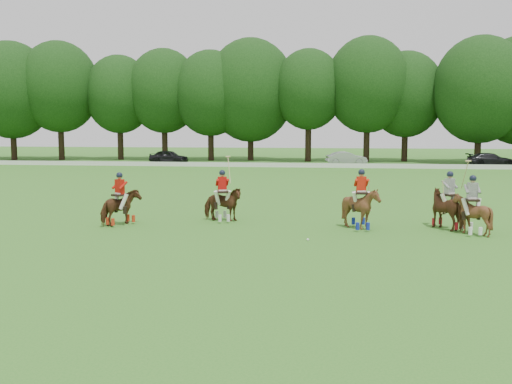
# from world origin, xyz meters

# --- Properties ---
(ground) EXTENTS (180.00, 180.00, 0.00)m
(ground) POSITION_xyz_m (0.00, 0.00, 0.00)
(ground) COLOR #317521
(ground) RESTS_ON ground
(tree_line) EXTENTS (117.98, 14.32, 14.75)m
(tree_line) POSITION_xyz_m (0.26, 48.05, 8.23)
(tree_line) COLOR black
(tree_line) RESTS_ON ground
(boundary_rail) EXTENTS (120.00, 0.10, 0.44)m
(boundary_rail) POSITION_xyz_m (0.00, 38.00, 0.22)
(boundary_rail) COLOR white
(boundary_rail) RESTS_ON ground
(car_left) EXTENTS (4.53, 2.48, 1.46)m
(car_left) POSITION_xyz_m (-15.09, 42.50, 0.73)
(car_left) COLOR black
(car_left) RESTS_ON ground
(car_mid) EXTENTS (4.44, 2.26, 1.40)m
(car_mid) POSITION_xyz_m (4.23, 42.50, 0.70)
(car_mid) COLOR #ABACB1
(car_mid) RESTS_ON ground
(car_right) EXTENTS (4.79, 2.28, 1.35)m
(car_right) POSITION_xyz_m (18.80, 42.50, 0.67)
(car_right) COLOR black
(car_right) RESTS_ON ground
(polo_red_a) EXTENTS (1.52, 1.87, 2.17)m
(polo_red_a) POSITION_xyz_m (-5.81, 3.75, 0.77)
(polo_red_a) COLOR #512715
(polo_red_a) RESTS_ON ground
(polo_red_b) EXTENTS (1.77, 1.64, 2.73)m
(polo_red_b) POSITION_xyz_m (-1.85, 5.24, 0.77)
(polo_red_b) COLOR #512715
(polo_red_b) RESTS_ON ground
(polo_red_c) EXTENTS (1.48, 1.63, 2.36)m
(polo_red_c) POSITION_xyz_m (3.89, 4.13, 0.86)
(polo_red_c) COLOR #512715
(polo_red_c) RESTS_ON ground
(polo_stripe_a) EXTENTS (1.79, 1.99, 2.28)m
(polo_stripe_a) POSITION_xyz_m (7.33, 4.64, 0.82)
(polo_stripe_a) COLOR #512715
(polo_stripe_a) RESTS_ON ground
(polo_stripe_b) EXTENTS (1.30, 1.44, 2.76)m
(polo_stripe_b) POSITION_xyz_m (7.95, 3.59, 0.79)
(polo_stripe_b) COLOR #512715
(polo_stripe_b) RESTS_ON ground
(polo_ball) EXTENTS (0.09, 0.09, 0.09)m
(polo_ball) POSITION_xyz_m (1.94, 1.50, 0.04)
(polo_ball) COLOR white
(polo_ball) RESTS_ON ground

